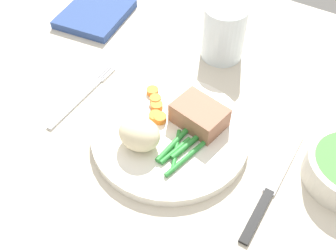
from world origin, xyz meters
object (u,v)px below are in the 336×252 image
object	(u,v)px
meat_portion	(199,115)
napkin	(95,14)
dinner_plate	(168,134)
water_glass	(223,35)
knife	(272,187)
fork	(82,97)

from	to	relation	value
meat_portion	napkin	world-z (taller)	meat_portion
dinner_plate	water_glass	distance (cm)	22.35
meat_portion	water_glass	size ratio (longest dim) A/B	0.77
knife	napkin	world-z (taller)	napkin
water_glass	napkin	distance (cm)	27.74
dinner_plate	fork	xyz separation A→B (cm)	(-16.78, -0.26, -0.60)
water_glass	meat_portion	bearing A→B (deg)	-74.55
water_glass	napkin	xyz separation A→B (cm)	(-27.37, -2.78, -3.58)
water_glass	fork	bearing A→B (deg)	-123.98
meat_portion	fork	xyz separation A→B (cm)	(-20.03, -4.05, -3.13)
knife	water_glass	distance (cm)	29.53
fork	napkin	distance (cm)	23.07
meat_portion	water_glass	xyz separation A→B (cm)	(-5.03, 18.20, 1.03)
knife	meat_portion	bearing A→B (deg)	165.19
meat_portion	fork	distance (cm)	20.67
meat_portion	dinner_plate	bearing A→B (deg)	-130.60
dinner_plate	napkin	world-z (taller)	same
dinner_plate	meat_portion	bearing A→B (deg)	49.40
dinner_plate	meat_portion	size ratio (longest dim) A/B	3.10
fork	napkin	world-z (taller)	napkin
meat_portion	water_glass	distance (cm)	18.91
dinner_plate	fork	bearing A→B (deg)	-179.12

